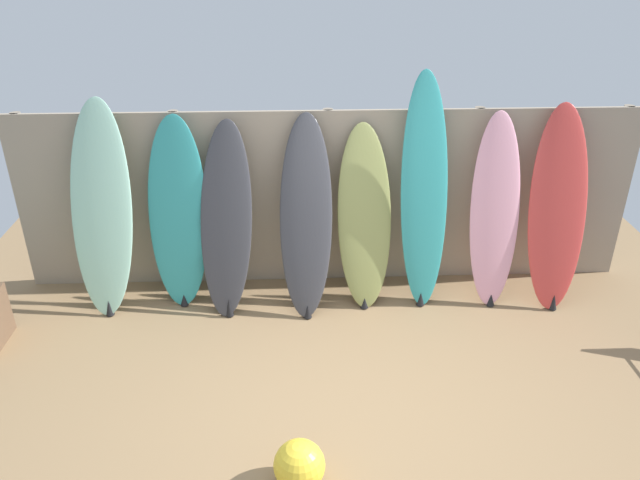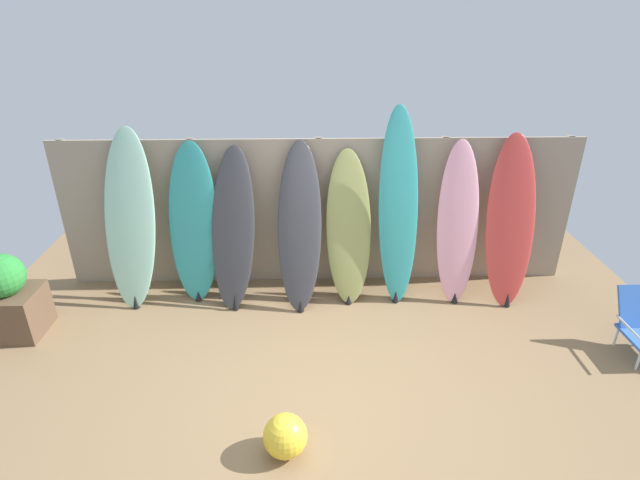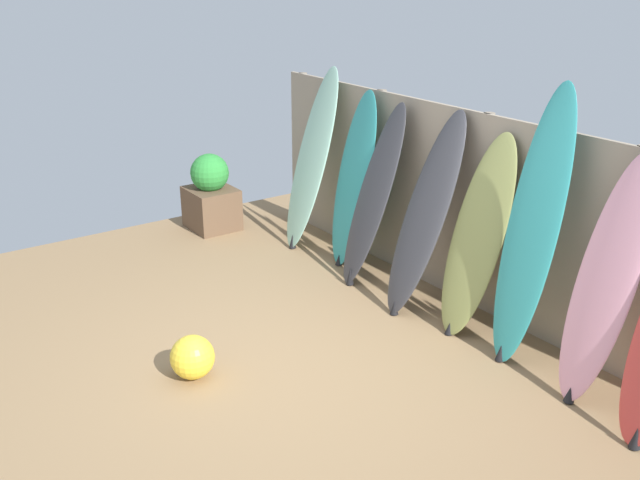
# 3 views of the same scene
# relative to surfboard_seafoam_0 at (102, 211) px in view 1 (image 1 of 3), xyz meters

# --- Properties ---
(ground) EXTENTS (7.68, 7.68, 0.00)m
(ground) POSITION_rel_surfboard_seafoam_0_xyz_m (2.11, -1.63, -0.98)
(ground) COLOR #8E704C
(fence_back) EXTENTS (6.08, 0.11, 1.80)m
(fence_back) POSITION_rel_surfboard_seafoam_0_xyz_m (2.11, 0.37, -0.08)
(fence_back) COLOR gray
(fence_back) RESTS_ON ground
(surfboard_seafoam_0) EXTENTS (0.63, 0.68, 1.98)m
(surfboard_seafoam_0) POSITION_rel_surfboard_seafoam_0_xyz_m (0.00, 0.00, 0.00)
(surfboard_seafoam_0) COLOR #9ED6BC
(surfboard_seafoam_0) RESTS_ON ground
(surfboard_teal_1) EXTENTS (0.60, 0.46, 1.83)m
(surfboard_teal_1) POSITION_rel_surfboard_seafoam_0_xyz_m (0.69, 0.05, -0.08)
(surfboard_teal_1) COLOR teal
(surfboard_teal_1) RESTS_ON ground
(surfboard_charcoal_2) EXTENTS (0.57, 0.70, 1.78)m
(surfboard_charcoal_2) POSITION_rel_surfboard_seafoam_0_xyz_m (1.14, -0.06, -0.11)
(surfboard_charcoal_2) COLOR #38383D
(surfboard_charcoal_2) RESTS_ON ground
(surfboard_charcoal_3) EXTENTS (0.53, 0.79, 1.83)m
(surfboard_charcoal_3) POSITION_rel_surfboard_seafoam_0_xyz_m (1.89, -0.06, -0.07)
(surfboard_charcoal_3) COLOR #38383D
(surfboard_charcoal_3) RESTS_ON ground
(surfboard_olive_4) EXTENTS (0.54, 0.63, 1.72)m
(surfboard_olive_4) POSITION_rel_surfboard_seafoam_0_xyz_m (2.44, 0.02, -0.13)
(surfboard_olive_4) COLOR olive
(surfboard_olive_4) RESTS_ON ground
(surfboard_teal_5) EXTENTS (0.49, 0.57, 2.21)m
(surfboard_teal_5) POSITION_rel_surfboard_seafoam_0_xyz_m (3.00, 0.01, 0.11)
(surfboard_teal_5) COLOR teal
(surfboard_teal_5) RESTS_ON ground
(surfboard_pink_6) EXTENTS (0.50, 0.59, 1.83)m
(surfboard_pink_6) POSITION_rel_surfboard_seafoam_0_xyz_m (3.68, -0.01, -0.07)
(surfboard_pink_6) COLOR pink
(surfboard_pink_6) RESTS_ON ground
(surfboard_red_7) EXTENTS (0.61, 0.74, 1.90)m
(surfboard_red_7) POSITION_rel_surfboard_seafoam_0_xyz_m (4.27, -0.05, -0.04)
(surfboard_red_7) COLOR #D13D38
(surfboard_red_7) RESTS_ON ground
(beach_ball) EXTENTS (0.35, 0.35, 0.35)m
(beach_ball) POSITION_rel_surfboard_seafoam_0_xyz_m (1.79, -2.34, -0.81)
(beach_ball) COLOR yellow
(beach_ball) RESTS_ON ground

